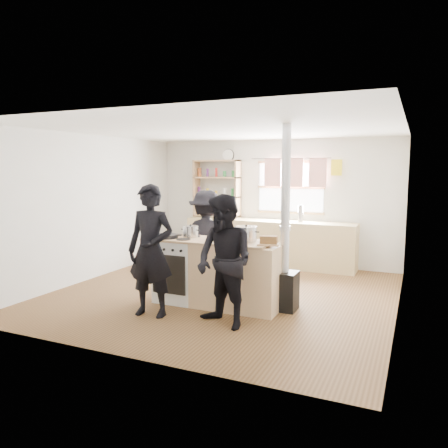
# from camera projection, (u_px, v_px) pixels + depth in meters

# --- Properties ---
(ground) EXTENTS (5.00, 5.00, 0.01)m
(ground) POSITION_uv_depth(u_px,v_px,m) (223.00, 294.00, 6.74)
(ground) COLOR brown
(ground) RESTS_ON ground
(back_counter) EXTENTS (3.40, 0.55, 0.90)m
(back_counter) POSITION_uv_depth(u_px,v_px,m) (269.00, 243.00, 8.70)
(back_counter) COLOR tan
(back_counter) RESTS_ON ground
(shelving_unit) EXTENTS (1.00, 0.28, 1.20)m
(shelving_unit) POSITION_uv_depth(u_px,v_px,m) (217.00, 188.00, 9.16)
(shelving_unit) COLOR tan
(shelving_unit) RESTS_ON back_counter
(thermos) EXTENTS (0.10, 0.10, 0.31)m
(thermos) POSITION_uv_depth(u_px,v_px,m) (301.00, 214.00, 8.37)
(thermos) COLOR silver
(thermos) RESTS_ON back_counter
(cooking_island) EXTENTS (1.97, 0.64, 0.93)m
(cooking_island) POSITION_uv_depth(u_px,v_px,m) (217.00, 273.00, 6.13)
(cooking_island) COLOR white
(cooking_island) RESTS_ON ground
(skillet_greens) EXTENTS (0.37, 0.37, 0.05)m
(skillet_greens) POSITION_uv_depth(u_px,v_px,m) (166.00, 236.00, 6.27)
(skillet_greens) COLOR black
(skillet_greens) RESTS_ON cooking_island
(roast_tray) EXTENTS (0.38, 0.34, 0.07)m
(roast_tray) POSITION_uv_depth(u_px,v_px,m) (221.00, 237.00, 6.09)
(roast_tray) COLOR silver
(roast_tray) RESTS_ON cooking_island
(stockpot_stove) EXTENTS (0.23, 0.23, 0.19)m
(stockpot_stove) POSITION_uv_depth(u_px,v_px,m) (191.00, 231.00, 6.34)
(stockpot_stove) COLOR #B8B8BB
(stockpot_stove) RESTS_ON cooking_island
(stockpot_counter) EXTENTS (0.31, 0.31, 0.23)m
(stockpot_counter) POSITION_uv_depth(u_px,v_px,m) (246.00, 234.00, 5.99)
(stockpot_counter) COLOR #B7B7B9
(stockpot_counter) RESTS_ON cooking_island
(bread_board) EXTENTS (0.31, 0.25, 0.12)m
(bread_board) POSITION_uv_depth(u_px,v_px,m) (269.00, 241.00, 5.67)
(bread_board) COLOR tan
(bread_board) RESTS_ON cooking_island
(flue_heater) EXTENTS (0.35, 0.35, 2.50)m
(flue_heater) POSITION_uv_depth(u_px,v_px,m) (284.00, 263.00, 5.91)
(flue_heater) COLOR black
(flue_heater) RESTS_ON ground
(person_near_left) EXTENTS (0.67, 0.48, 1.73)m
(person_near_left) POSITION_uv_depth(u_px,v_px,m) (151.00, 251.00, 5.66)
(person_near_left) COLOR black
(person_near_left) RESTS_ON ground
(person_near_right) EXTENTS (0.96, 0.87, 1.62)m
(person_near_right) POSITION_uv_depth(u_px,v_px,m) (225.00, 262.00, 5.24)
(person_near_right) COLOR black
(person_near_right) RESTS_ON ground
(person_far) EXTENTS (1.12, 0.79, 1.58)m
(person_far) POSITION_uv_depth(u_px,v_px,m) (207.00, 239.00, 7.07)
(person_far) COLOR black
(person_far) RESTS_ON ground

